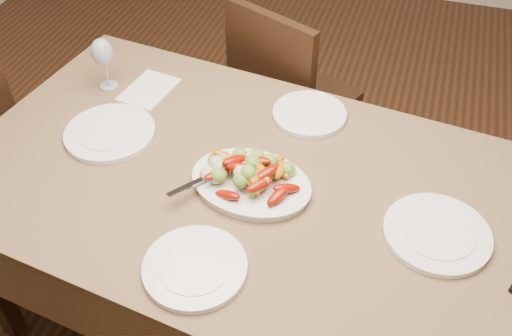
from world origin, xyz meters
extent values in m
plane|color=#381F10|center=(0.00, 0.00, 0.00)|extent=(6.00, 6.00, 0.00)
cube|color=brown|center=(0.03, 0.06, 0.38)|extent=(1.95, 1.26, 0.76)
ellipsoid|color=white|center=(0.03, 0.04, 0.77)|extent=(0.38, 0.30, 0.02)
cylinder|color=white|center=(-0.49, 0.13, 0.77)|extent=(0.29, 0.29, 0.02)
cylinder|color=white|center=(0.56, 0.02, 0.77)|extent=(0.29, 0.29, 0.02)
cylinder|color=white|center=(0.11, 0.42, 0.77)|extent=(0.25, 0.25, 0.02)
cylinder|color=white|center=(-0.02, -0.29, 0.77)|extent=(0.27, 0.27, 0.02)
cube|color=silver|center=(-0.47, 0.40, 0.76)|extent=(0.18, 0.23, 0.00)
camera|label=1|loc=(0.40, -1.08, 1.96)|focal=40.00mm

